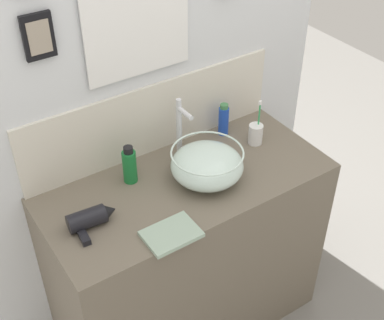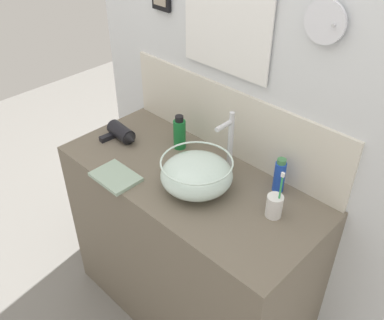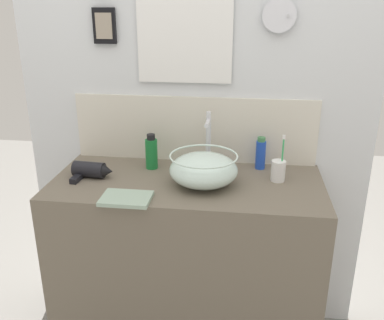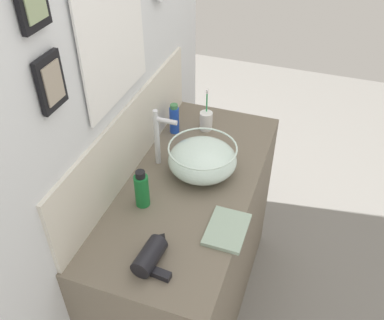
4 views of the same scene
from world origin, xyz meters
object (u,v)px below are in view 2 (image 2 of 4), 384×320
Objects in this scene: faucet at (229,138)px; toothbrush_cup at (274,206)px; glass_bowl_sink at (197,174)px; spray_bottle at (280,176)px; soap_dispenser at (180,133)px; hair_drier at (122,134)px; hand_towel at (116,177)px.

toothbrush_cup is at bearing -18.91° from faucet.
spray_bottle reaches higher than glass_bowl_sink.
glass_bowl_sink is 0.31m from soap_dispenser.
hair_drier is at bearing -148.81° from soap_dispenser.
toothbrush_cup is at bearing -61.09° from spray_bottle.
toothbrush_cup reaches higher than spray_bottle.
hair_drier is 0.95× the size of hand_towel.
toothbrush_cup reaches higher than soap_dispenser.
hand_towel is at bearing -94.33° from soap_dispenser.
spray_bottle is (0.24, 0.22, 0.00)m from glass_bowl_sink.
glass_bowl_sink reaches higher than hand_towel.
soap_dispenser is at bearing -173.06° from spray_bottle.
toothbrush_cup reaches higher than glass_bowl_sink.
toothbrush_cup is at bearing 24.59° from hand_towel.
hand_towel is (-0.53, -0.41, -0.07)m from spray_bottle.
toothbrush_cup reaches higher than hair_drier.
faucet is at bearing 7.66° from soap_dispenser.
spray_bottle reaches higher than hair_drier.
hair_drier is (-0.50, 0.01, -0.04)m from glass_bowl_sink.
glass_bowl_sink is 0.21m from faucet.
hand_towel is at bearing -126.64° from faucet.
faucet is 1.44× the size of hair_drier.
toothbrush_cup is 1.25× the size of soap_dispenser.
hand_towel is at bearing -142.15° from spray_bottle.
spray_bottle is 0.78× the size of hand_towel.
spray_bottle is at bearing 37.85° from hand_towel.
glass_bowl_sink is at bearing -137.73° from spray_bottle.
glass_bowl_sink is at bearing -164.88° from toothbrush_cup.
glass_bowl_sink is 1.40× the size of toothbrush_cup.
soap_dispenser is at bearing 85.67° from hand_towel.
faucet is at bearing -173.83° from spray_bottle.
spray_bottle is at bearing 118.91° from toothbrush_cup.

